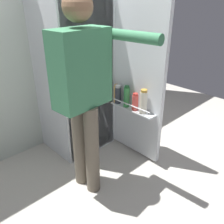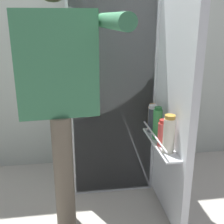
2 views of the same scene
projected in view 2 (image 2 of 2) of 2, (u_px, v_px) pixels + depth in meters
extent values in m
plane|color=#B7B2A8|center=(119.00, 211.00, 2.09)|extent=(5.17, 5.17, 0.00)
cube|color=beige|center=(103.00, 33.00, 2.51)|extent=(4.40, 0.10, 2.44)
cube|color=silver|center=(108.00, 84.00, 2.32)|extent=(0.64, 0.56, 1.66)
cube|color=white|center=(114.00, 93.00, 2.06)|extent=(0.60, 0.01, 1.62)
cube|color=white|center=(113.00, 96.00, 2.12)|extent=(0.56, 0.09, 0.01)
cube|color=silver|center=(174.00, 102.00, 1.81)|extent=(0.05, 0.62, 1.61)
cube|color=white|center=(160.00, 144.00, 1.89)|extent=(0.10, 0.54, 0.01)
cylinder|color=silver|center=(154.00, 136.00, 1.87)|extent=(0.01, 0.51, 0.01)
cylinder|color=#333842|center=(152.00, 120.00, 2.05)|extent=(0.07, 0.07, 0.18)
cylinder|color=silver|center=(153.00, 107.00, 2.02)|extent=(0.06, 0.06, 0.02)
cylinder|color=#EDE5CC|center=(169.00, 136.00, 1.73)|extent=(0.07, 0.07, 0.22)
cylinder|color=#B78933|center=(170.00, 117.00, 1.69)|extent=(0.06, 0.06, 0.02)
cylinder|color=green|center=(157.00, 124.00, 1.93)|extent=(0.06, 0.06, 0.21)
cylinder|color=#195B28|center=(158.00, 108.00, 1.89)|extent=(0.05, 0.05, 0.02)
cylinder|color=#DB4C47|center=(163.00, 134.00, 1.83)|extent=(0.06, 0.06, 0.15)
cylinder|color=#B22D28|center=(163.00, 121.00, 1.80)|extent=(0.05, 0.05, 0.02)
cylinder|color=tan|center=(152.00, 119.00, 2.08)|extent=(0.06, 0.06, 0.18)
cylinder|color=#996623|center=(152.00, 106.00, 2.05)|extent=(0.04, 0.04, 0.02)
cylinder|color=red|center=(92.00, 92.00, 2.09)|extent=(0.10, 0.10, 0.07)
cylinder|color=#665B4C|center=(63.00, 167.00, 1.88)|extent=(0.12, 0.12, 0.82)
cylinder|color=#665B4C|center=(64.00, 180.00, 1.73)|extent=(0.12, 0.12, 0.82)
cube|color=#3D7F56|center=(57.00, 64.00, 1.59)|extent=(0.46, 0.25, 0.58)
cylinder|color=#3D7F56|center=(56.00, 62.00, 1.80)|extent=(0.08, 0.08, 0.54)
cylinder|color=#3D7F56|center=(113.00, 21.00, 1.37)|extent=(0.12, 0.55, 0.08)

